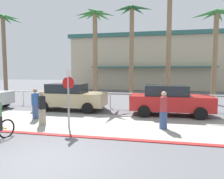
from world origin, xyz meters
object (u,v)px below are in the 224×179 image
Objects in this scene: palm_tree_4 at (215,35)px; car_tan_1 at (70,97)px; stop_sign_bike_lane at (68,90)px; pedestrian_1 at (42,109)px; car_red_2 at (169,100)px; palm_tree_1 at (95,32)px; pedestrian_0 at (35,105)px; palm_tree_0 at (4,35)px; palm_tree_3 at (169,17)px; palm_tree_2 at (132,30)px.

palm_tree_4 reaches higher than car_tan_1.
pedestrian_1 is at bearing 170.28° from stop_sign_bike_lane.
palm_tree_4 is 1.58× the size of car_red_2.
palm_tree_1 is 8.08m from pedestrian_0.
palm_tree_1 is at bearing -175.37° from palm_tree_4.
palm_tree_0 is at bearing 136.04° from pedestrian_0.
palm_tree_4 reaches higher than pedestrian_1.
palm_tree_1 is 5.68m from palm_tree_3.
car_tan_1 is 2.78× the size of pedestrian_1.
palm_tree_1 is (9.21, -1.23, -0.31)m from palm_tree_0.
palm_tree_3 is 7.06m from car_red_2.
palm_tree_3 is 3.66m from palm_tree_4.
pedestrian_0 is at bearing -43.96° from palm_tree_0.
palm_tree_0 is 4.90× the size of pedestrian_1.
palm_tree_1 is 1.65× the size of car_tan_1.
palm_tree_4 is 13.26m from pedestrian_0.
palm_tree_1 reaches higher than car_red_2.
palm_tree_0 is (-10.26, 8.87, 4.18)m from stop_sign_bike_lane.
stop_sign_bike_lane reaches higher than car_red_2.
palm_tree_4 reaches higher than pedestrian_0.
palm_tree_1 reaches higher than pedestrian_1.
palm_tree_3 is (4.55, 7.93, 4.76)m from stop_sign_bike_lane.
car_red_2 is (-0.10, -4.34, -5.57)m from palm_tree_3.
palm_tree_1 is 3.10m from palm_tree_2.
palm_tree_0 is at bearing 176.37° from palm_tree_3.
car_red_2 is 7.23m from pedestrian_0.
pedestrian_1 is at bearing -150.20° from car_red_2.
palm_tree_3 is (5.60, 0.29, 0.89)m from palm_tree_1.
palm_tree_4 is at bearing 34.36° from pedestrian_0.
palm_tree_2 is 1.78× the size of car_tan_1.
car_tan_1 reaches higher than pedestrian_1.
palm_tree_2 reaches higher than palm_tree_0.
pedestrian_0 is at bearing 133.27° from pedestrian_1.
palm_tree_0 is at bearing -179.31° from palm_tree_2.
palm_tree_2 is at bearing 79.28° from stop_sign_bike_lane.
pedestrian_1 is (8.85, -8.63, -5.13)m from palm_tree_0.
car_tan_1 is 1.00× the size of car_red_2.
stop_sign_bike_lane is 4.32m from car_tan_1.
stop_sign_bike_lane is 14.20m from palm_tree_0.
palm_tree_2 is at bearing 56.82° from car_tan_1.
car_tan_1 is at bearing 73.25° from pedestrian_0.
palm_tree_2 is 7.89m from car_tan_1.
palm_tree_4 is at bearing 46.57° from stop_sign_bike_lane.
palm_tree_0 reaches higher than car_red_2.
car_red_2 is at bearing 29.80° from pedestrian_1.
car_red_2 is at bearing -19.74° from palm_tree_0.
stop_sign_bike_lane is 0.37× the size of palm_tree_4.
car_tan_1 is 3.69m from pedestrian_1.
car_red_2 is (2.73, -5.42, -5.01)m from palm_tree_2.
palm_tree_0 is 11.14m from car_tan_1.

